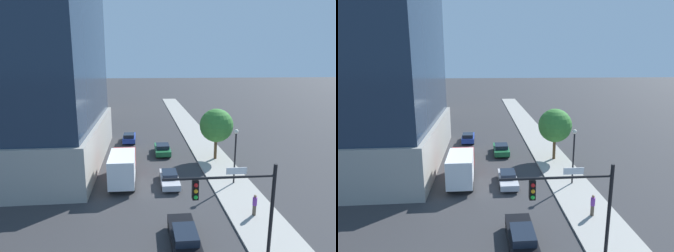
{
  "view_description": "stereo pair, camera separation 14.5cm",
  "coord_description": "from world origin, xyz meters",
  "views": [
    {
      "loc": [
        -0.16,
        -11.4,
        11.97
      ],
      "look_at": [
        1.85,
        10.41,
        7.0
      ],
      "focal_mm": 30.51,
      "sensor_mm": 36.0,
      "label": 1
    },
    {
      "loc": [
        -0.01,
        -11.42,
        11.97
      ],
      "look_at": [
        1.85,
        10.41,
        7.0
      ],
      "focal_mm": 30.51,
      "sensor_mm": 36.0,
      "label": 2
    }
  ],
  "objects": [
    {
      "name": "traffic_light_pole",
      "position": [
        4.92,
        2.25,
        4.61
      ],
      "size": [
        6.14,
        0.48,
        6.52
      ],
      "color": "black",
      "rests_on": "sidewalk"
    },
    {
      "name": "street_lamp",
      "position": [
        8.78,
        14.35,
        3.77
      ],
      "size": [
        0.44,
        0.44,
        5.49
      ],
      "color": "black",
      "rests_on": "sidewalk"
    },
    {
      "name": "car_green",
      "position": [
        2.41,
        24.55,
        0.69
      ],
      "size": [
        1.94,
        4.52,
        1.39
      ],
      "color": "#1E6638",
      "rests_on": "ground"
    },
    {
      "name": "street_tree",
      "position": [
        8.79,
        21.7,
        4.36
      ],
      "size": [
        4.07,
        4.07,
        6.26
      ],
      "color": "brown",
      "rests_on": "sidewalk"
    },
    {
      "name": "car_black",
      "position": [
        2.41,
        5.11,
        0.77
      ],
      "size": [
        1.79,
        4.54,
        1.52
      ],
      "color": "black",
      "rests_on": "ground"
    },
    {
      "name": "box_truck",
      "position": [
        -2.18,
        15.71,
        1.79
      ],
      "size": [
        2.42,
        6.74,
        3.22
      ],
      "color": "#B21E1E",
      "rests_on": "ground"
    },
    {
      "name": "pedestrian_purple_shirt",
      "position": [
        8.46,
        8.26,
        1.03
      ],
      "size": [
        0.34,
        0.34,
        1.72
      ],
      "color": "brown",
      "rests_on": "sidewalk"
    },
    {
      "name": "car_silver",
      "position": [
        2.41,
        14.94,
        0.64
      ],
      "size": [
        1.75,
        4.5,
        1.29
      ],
      "color": "#B7B7BC",
      "rests_on": "ground"
    },
    {
      "name": "construction_building",
      "position": [
        -19.88,
        59.72,
        17.53
      ],
      "size": [
        16.8,
        15.37,
        42.52
      ],
      "color": "gray",
      "rests_on": "ground"
    },
    {
      "name": "car_gold",
      "position": [
        -2.18,
        22.91,
        0.7
      ],
      "size": [
        1.72,
        4.17,
        1.37
      ],
      "color": "#AD8938",
      "rests_on": "ground"
    },
    {
      "name": "sidewalk",
      "position": [
        8.53,
        20.0,
        0.07
      ],
      "size": [
        4.2,
        120.0,
        0.15
      ],
      "primitive_type": "cube",
      "color": "#9E9B93",
      "rests_on": "ground"
    },
    {
      "name": "car_blue",
      "position": [
        -2.18,
        30.59,
        0.73
      ],
      "size": [
        1.83,
        4.24,
        1.47
      ],
      "color": "#233D9E",
      "rests_on": "ground"
    }
  ]
}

